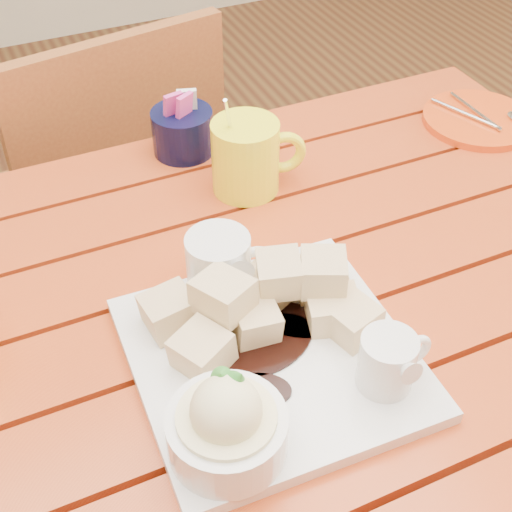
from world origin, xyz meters
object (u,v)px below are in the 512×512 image
table (242,364)px  dessert_plate (267,357)px  coffee_mug_right (248,156)px  orange_saucer (479,119)px  chair_far (112,196)px

table → dessert_plate: 0.18m
table → coffee_mug_right: coffee_mug_right is taller
coffee_mug_right → orange_saucer: coffee_mug_right is taller
chair_far → coffee_mug_right: bearing=95.7°
table → orange_saucer: (0.52, 0.22, 0.11)m
table → orange_saucer: bearing=22.9°
coffee_mug_right → chair_far: 0.55m
table → chair_far: chair_far is taller
dessert_plate → chair_far: 0.81m
table → dessert_plate: dessert_plate is taller
orange_saucer → chair_far: bearing=141.8°
dessert_plate → table: bearing=80.8°
chair_far → dessert_plate: bearing=79.8°
table → coffee_mug_right: 0.29m
dessert_plate → orange_saucer: 0.63m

